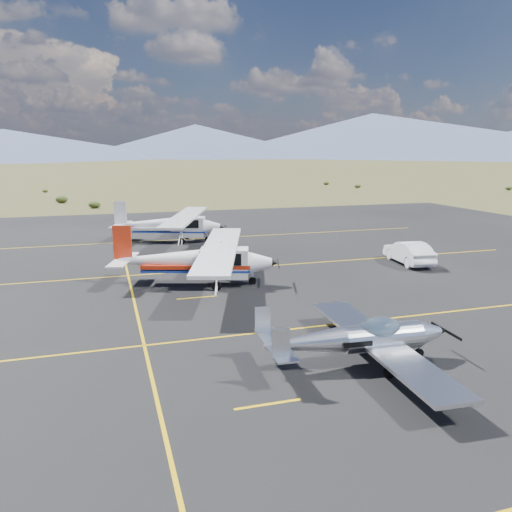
{
  "coord_description": "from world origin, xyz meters",
  "views": [
    {
      "loc": [
        -7.15,
        -15.83,
        7.1
      ],
      "look_at": [
        0.47,
        8.91,
        1.6
      ],
      "focal_mm": 35.0,
      "sensor_mm": 36.0,
      "label": 1
    }
  ],
  "objects": [
    {
      "name": "ground",
      "position": [
        0.0,
        0.0,
        0.0
      ],
      "size": [
        1600.0,
        1600.0,
        0.0
      ],
      "primitive_type": "plane",
      "color": "#383D1C",
      "rests_on": "ground"
    },
    {
      "name": "apron",
      "position": [
        0.0,
        7.0,
        0.0
      ],
      "size": [
        72.0,
        72.0,
        0.02
      ],
      "primitive_type": "cube",
      "color": "black",
      "rests_on": "ground"
    },
    {
      "name": "aircraft_low_wing",
      "position": [
        0.84,
        -1.82,
        0.93
      ],
      "size": [
        6.39,
        8.9,
        1.93
      ],
      "rotation": [
        0.0,
        0.0,
        -0.06
      ],
      "color": "silver",
      "rests_on": "apron"
    },
    {
      "name": "aircraft_cessna",
      "position": [
        -2.56,
        9.89,
        1.43
      ],
      "size": [
        8.63,
        12.6,
        3.22
      ],
      "rotation": [
        0.0,
        0.0,
        -0.3
      ],
      "color": "white",
      "rests_on": "apron"
    },
    {
      "name": "aircraft_plain",
      "position": [
        -2.22,
        23.29,
        1.41
      ],
      "size": [
        8.71,
        12.41,
        3.19
      ],
      "rotation": [
        0.0,
        0.0,
        -0.33
      ],
      "color": "silver",
      "rests_on": "apron"
    },
    {
      "name": "sedan",
      "position": [
        11.3,
        11.02,
        0.73
      ],
      "size": [
        2.03,
        4.54,
        1.45
      ],
      "primitive_type": "imported",
      "rotation": [
        0.0,
        0.0,
        3.02
      ],
      "color": "white",
      "rests_on": "apron"
    }
  ]
}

